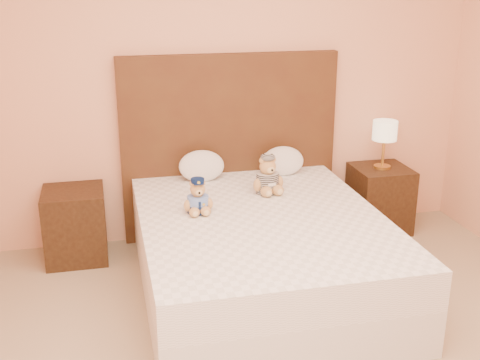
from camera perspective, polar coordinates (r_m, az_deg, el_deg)
name	(u,v)px	position (r m, az deg, el deg)	size (l,w,h in m)	color
room_walls	(305,32)	(3.01, 6.16, 13.76)	(4.04, 4.52, 2.72)	#F0A883
bed	(262,253)	(4.12, 2.06, -6.97)	(1.60, 2.00, 0.55)	white
headboard	(230,147)	(4.87, -0.95, 3.14)	(1.75, 0.08, 1.50)	#4B2F16
nightstand_left	(75,225)	(4.74, -15.35, -4.11)	(0.45, 0.45, 0.55)	#3A2612
nightstand_right	(379,199)	(5.23, 13.09, -1.73)	(0.45, 0.45, 0.55)	#3A2612
lamp	(385,133)	(5.06, 13.56, 4.36)	(0.20, 0.20, 0.40)	gold
teddy_police	(198,196)	(4.03, -4.02, -1.51)	(0.21, 0.20, 0.24)	#B98748
teddy_prisoner	(268,175)	(4.40, 2.63, 0.52)	(0.25, 0.24, 0.28)	#B98748
pillow_left	(202,165)	(4.68, -3.67, 1.47)	(0.36, 0.23, 0.25)	white
pillow_right	(283,160)	(4.83, 4.12, 1.94)	(0.34, 0.22, 0.24)	white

